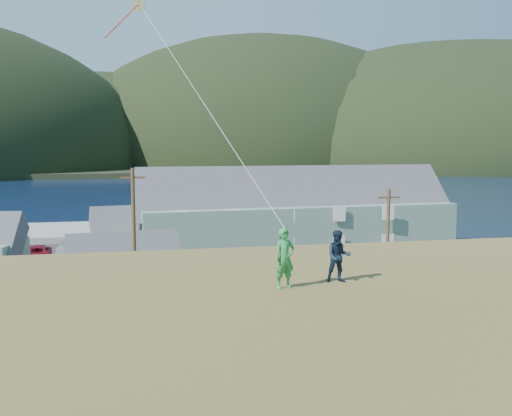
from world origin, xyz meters
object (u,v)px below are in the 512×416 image
at_px(shed_white, 125,272).
at_px(shed_palegreen_far, 139,233).
at_px(wharf, 102,231).
at_px(lodge, 296,215).
at_px(kite_flyer_green, 285,258).
at_px(kite_flyer_navy, 338,256).

distance_m(shed_white, shed_palegreen_far, 18.61).
relative_size(wharf, shed_palegreen_far, 2.54).
xyz_separation_m(lodge, kite_flyer_green, (-11.63, -40.01, 3.73)).
distance_m(lodge, shed_white, 22.59).
bearing_deg(kite_flyer_green, shed_palegreen_far, 79.80).
xyz_separation_m(lodge, shed_white, (-16.85, -14.93, -1.92)).
relative_size(lodge, kite_flyer_green, 18.48).
xyz_separation_m(lodge, kite_flyer_navy, (-9.83, -39.61, 3.65)).
height_order(shed_palegreen_far, kite_flyer_green, kite_flyer_green).
height_order(wharf, shed_white, shed_white).
bearing_deg(shed_white, wharf, 87.62).
height_order(shed_palegreen_far, kite_flyer_navy, kite_flyer_navy).
xyz_separation_m(shed_palegreen_far, kite_flyer_navy, (6.00, -43.27, 5.55)).
xyz_separation_m(wharf, lodge, (20.53, -19.48, 3.90)).
distance_m(wharf, kite_flyer_green, 60.63).
distance_m(lodge, kite_flyer_navy, 40.97).
relative_size(shed_palegreen_far, kite_flyer_navy, 6.40).
height_order(wharf, lodge, lodge).
bearing_deg(shed_white, kite_flyer_navy, -82.63).
xyz_separation_m(wharf, kite_flyer_green, (8.90, -59.49, 7.63)).
xyz_separation_m(shed_white, shed_palegreen_far, (1.02, 18.59, 0.02)).
height_order(lodge, kite_flyer_green, lodge).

